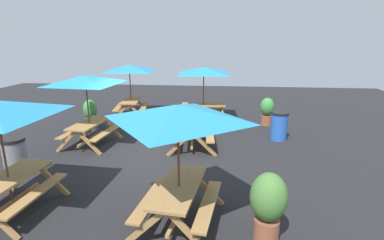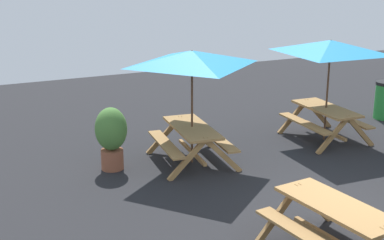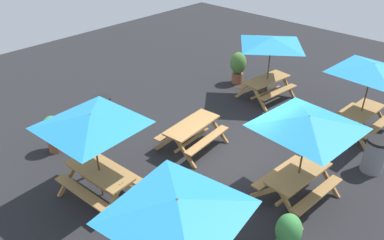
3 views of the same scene
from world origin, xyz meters
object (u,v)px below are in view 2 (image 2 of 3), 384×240
(potted_plant_2, at_px, (111,135))
(picnic_table_4, at_px, (330,54))
(picnic_table_1, at_px, (192,66))
(picnic_table_0, at_px, (336,218))

(potted_plant_2, bearing_deg, picnic_table_4, 85.65)
(picnic_table_4, relative_size, potted_plant_2, 2.25)
(picnic_table_1, xyz_separation_m, potted_plant_2, (-0.36, -1.57, -1.28))
(picnic_table_1, relative_size, potted_plant_2, 1.86)
(potted_plant_2, bearing_deg, picnic_table_1, 77.00)
(picnic_table_0, xyz_separation_m, picnic_table_1, (-4.12, -0.18, 1.43))
(picnic_table_0, xyz_separation_m, potted_plant_2, (-4.48, -1.75, 0.15))
(picnic_table_0, relative_size, picnic_table_4, 0.68)
(picnic_table_1, bearing_deg, potted_plant_2, -96.02)
(picnic_table_4, distance_m, potted_plant_2, 5.14)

